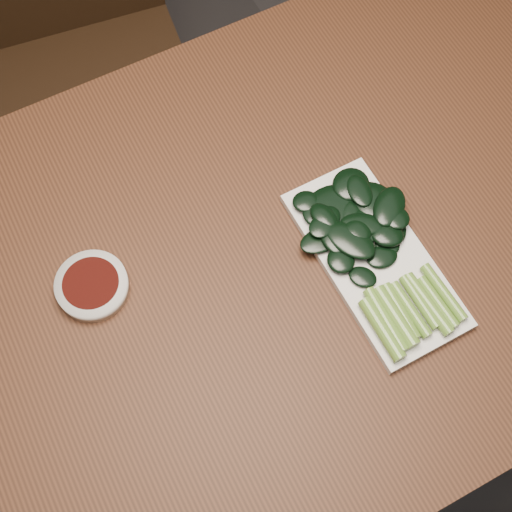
% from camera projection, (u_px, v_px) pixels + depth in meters
% --- Properties ---
extents(ground, '(6.00, 6.00, 0.00)m').
position_uv_depth(ground, '(253.00, 388.00, 1.69)').
color(ground, '#2C2929').
rests_on(ground, ground).
extents(table, '(1.40, 0.80, 0.75)m').
position_uv_depth(table, '(252.00, 282.00, 1.07)').
color(table, '#402212').
rests_on(table, ground).
extents(chair_far, '(0.47, 0.47, 0.89)m').
position_uv_depth(chair_far, '(83.00, 52.00, 1.49)').
color(chair_far, black).
rests_on(chair_far, ground).
extents(sauce_bowl, '(0.10, 0.10, 0.02)m').
position_uv_depth(sauce_bowl, '(92.00, 286.00, 0.98)').
color(sauce_bowl, silver).
rests_on(sauce_bowl, table).
extents(serving_plate, '(0.14, 0.30, 0.01)m').
position_uv_depth(serving_plate, '(375.00, 260.00, 1.00)').
color(serving_plate, silver).
rests_on(serving_plate, table).
extents(gai_lan, '(0.18, 0.29, 0.02)m').
position_uv_depth(gai_lan, '(373.00, 248.00, 0.99)').
color(gai_lan, olive).
rests_on(gai_lan, serving_plate).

